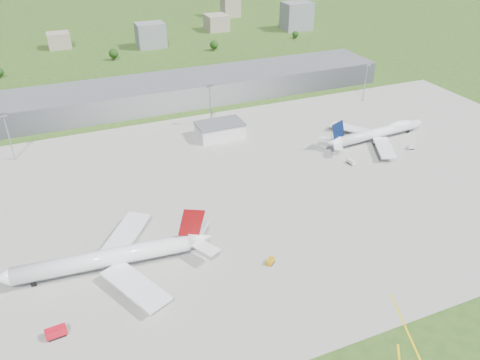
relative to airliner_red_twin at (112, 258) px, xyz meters
name	(u,v)px	position (x,y,z in m)	size (l,w,h in m)	color
ground	(179,109)	(66.53, 142.42, -5.61)	(1400.00, 1400.00, 0.00)	#2B4E18
apron	(264,186)	(76.53, 32.42, -5.57)	(360.00, 190.00, 0.08)	gray
terminal	(172,91)	(66.53, 157.42, 1.89)	(300.00, 42.00, 15.00)	gray
ops_building	(220,130)	(76.53, 92.42, -1.61)	(26.00, 16.00, 8.00)	silver
mast_west	(7,129)	(-33.47, 107.42, 12.09)	(3.50, 2.00, 25.90)	gray
mast_center	(210,99)	(76.53, 107.42, 12.09)	(3.50, 2.00, 25.90)	gray
mast_east	(366,76)	(186.53, 107.42, 12.09)	(3.50, 2.00, 25.90)	gray
airliner_red_twin	(112,258)	(0.00, 0.00, 0.00)	(76.85, 59.68, 21.08)	white
airliner_blue_quad	(379,132)	(158.16, 52.84, -0.66)	(68.34, 53.48, 17.84)	white
crash_tender	(56,333)	(-21.84, -24.49, -3.97)	(6.53, 3.33, 3.30)	red
tug_yellow	(271,262)	(54.76, -19.35, -4.63)	(4.42, 4.23, 1.91)	#C48C0B
van_white_near	(351,162)	(127.46, 34.97, -4.37)	(2.71, 5.01, 2.46)	silver
van_white_far	(411,148)	(167.63, 36.38, -4.53)	(4.21, 2.46, 2.11)	silver
bldg_cw	(59,40)	(6.53, 332.42, 1.39)	(20.00, 18.00, 14.00)	gray
bldg_c	(151,35)	(86.53, 302.42, 5.39)	(26.00, 20.00, 22.00)	slate
bldg_ce	(216,23)	(166.53, 342.42, 2.39)	(22.00, 24.00, 16.00)	gray
bldg_e	(297,16)	(246.53, 312.42, 8.39)	(30.00, 22.00, 28.00)	slate
bldg_tall_e	(230,1)	(206.53, 402.42, 12.39)	(20.00, 18.00, 36.00)	gray
tree_c	(114,53)	(46.53, 272.42, 0.22)	(8.10, 8.10, 9.90)	#382314
tree_e	(214,45)	(136.53, 267.42, -0.10)	(7.65, 7.65, 9.35)	#382314
tree_far_e	(295,34)	(226.53, 277.42, -1.08)	(6.30, 6.30, 7.70)	#382314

